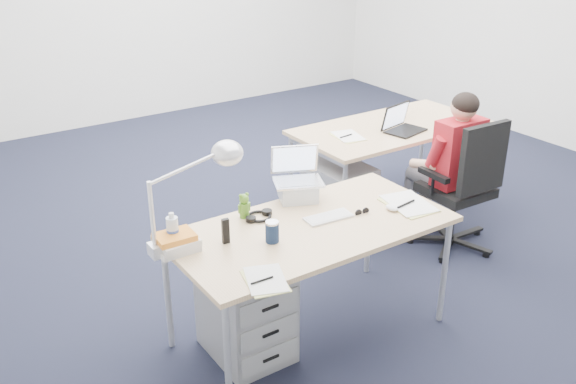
{
  "coord_description": "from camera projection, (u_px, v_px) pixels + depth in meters",
  "views": [
    {
      "loc": [
        -3.06,
        -3.75,
        2.39
      ],
      "look_at": [
        -1.16,
        -0.92,
        0.85
      ],
      "focal_mm": 40.0,
      "sensor_mm": 36.0,
      "label": 1
    }
  ],
  "objects": [
    {
      "name": "desk_far",
      "position": [
        391.0,
        131.0,
        5.24
      ],
      "size": [
        1.6,
        0.8,
        0.73
      ],
      "color": "tan",
      "rests_on": "ground"
    },
    {
      "name": "papers_left",
      "position": [
        265.0,
        281.0,
        3.08
      ],
      "size": [
        0.26,
        0.31,
        0.01
      ],
      "primitive_type": "cube",
      "rotation": [
        0.0,
        0.0,
        -0.32
      ],
      "color": "#D9DB7E",
      "rests_on": "desk_near"
    },
    {
      "name": "sunglasses",
      "position": [
        362.0,
        212.0,
        3.75
      ],
      "size": [
        0.1,
        0.05,
        0.02
      ],
      "primitive_type": null,
      "rotation": [
        0.0,
        0.0,
        -0.08
      ],
      "color": "black",
      "rests_on": "desk_near"
    },
    {
      "name": "dark_laptop",
      "position": [
        407.0,
        118.0,
        5.04
      ],
      "size": [
        0.37,
        0.36,
        0.23
      ],
      "primitive_type": null,
      "rotation": [
        0.0,
        0.0,
        0.21
      ],
      "color": "black",
      "rests_on": "desk_far"
    },
    {
      "name": "computer_mouse",
      "position": [
        392.0,
        208.0,
        3.79
      ],
      "size": [
        0.06,
        0.09,
        0.03
      ],
      "primitive_type": "ellipsoid",
      "rotation": [
        0.0,
        0.0,
        -0.01
      ],
      "color": "white",
      "rests_on": "desk_near"
    },
    {
      "name": "floor",
      "position": [
        341.0,
        215.0,
        5.38
      ],
      "size": [
        7.0,
        7.0,
        0.0
      ],
      "primitive_type": "plane",
      "color": "black",
      "rests_on": "ground"
    },
    {
      "name": "cordless_phone",
      "position": [
        226.0,
        231.0,
        3.4
      ],
      "size": [
        0.04,
        0.03,
        0.14
      ],
      "primitive_type": "cube",
      "rotation": [
        0.0,
        0.0,
        -0.14
      ],
      "color": "black",
      "rests_on": "desk_near"
    },
    {
      "name": "drawer_pedestal_near",
      "position": [
        246.0,
        311.0,
        3.63
      ],
      "size": [
        0.4,
        0.5,
        0.55
      ],
      "primitive_type": "cube",
      "color": "gray",
      "rests_on": "ground"
    },
    {
      "name": "office_chair",
      "position": [
        456.0,
        212.0,
        4.78
      ],
      "size": [
        0.67,
        0.67,
        1.02
      ],
      "rotation": [
        0.0,
        0.0,
        -0.04
      ],
      "color": "black",
      "rests_on": "ground"
    },
    {
      "name": "water_bottle",
      "position": [
        173.0,
        231.0,
        3.34
      ],
      "size": [
        0.07,
        0.07,
        0.2
      ],
      "primitive_type": "cylinder",
      "rotation": [
        0.0,
        0.0,
        -0.07
      ],
      "color": "silver",
      "rests_on": "desk_near"
    },
    {
      "name": "far_papers",
      "position": [
        348.0,
        137.0,
        4.97
      ],
      "size": [
        0.24,
        0.3,
        0.01
      ],
      "primitive_type": "cube",
      "rotation": [
        0.0,
        0.0,
        -0.2
      ],
      "color": "white",
      "rests_on": "desk_far"
    },
    {
      "name": "seated_person",
      "position": [
        444.0,
        166.0,
        4.78
      ],
      "size": [
        0.37,
        0.63,
        1.18
      ],
      "rotation": [
        0.0,
        0.0,
        -0.03
      ],
      "color": "#A71720",
      "rests_on": "ground"
    },
    {
      "name": "far_cup",
      "position": [
        401.0,
        111.0,
        5.42
      ],
      "size": [
        0.09,
        0.09,
        0.1
      ],
      "primitive_type": "cylinder",
      "rotation": [
        0.0,
        0.0,
        -0.43
      ],
      "color": "white",
      "rests_on": "desk_far"
    },
    {
      "name": "headphones",
      "position": [
        259.0,
        216.0,
        3.69
      ],
      "size": [
        0.21,
        0.18,
        0.03
      ],
      "primitive_type": null,
      "rotation": [
        0.0,
        0.0,
        0.2
      ],
      "color": "black",
      "rests_on": "desk_near"
    },
    {
      "name": "desk_lamp",
      "position": [
        182.0,
        199.0,
        3.27
      ],
      "size": [
        0.53,
        0.32,
        0.56
      ],
      "primitive_type": null,
      "rotation": [
        0.0,
        0.0,
        -0.3
      ],
      "color": "silver",
      "rests_on": "desk_near"
    },
    {
      "name": "drawer_pedestal_far",
      "position": [
        339.0,
        198.0,
        5.03
      ],
      "size": [
        0.4,
        0.5,
        0.55
      ],
      "primitive_type": "cube",
      "color": "gray",
      "rests_on": "ground"
    },
    {
      "name": "bear_figurine",
      "position": [
        244.0,
        205.0,
        3.68
      ],
      "size": [
        0.09,
        0.08,
        0.15
      ],
      "primitive_type": null,
      "rotation": [
        0.0,
        0.0,
        -0.21
      ],
      "color": "#37741F",
      "rests_on": "desk_near"
    },
    {
      "name": "can_koozie",
      "position": [
        272.0,
        232.0,
        3.42
      ],
      "size": [
        0.08,
        0.08,
        0.12
      ],
      "primitive_type": "cylinder",
      "rotation": [
        0.0,
        0.0,
        0.13
      ],
      "color": "#142340",
      "rests_on": "desk_near"
    },
    {
      "name": "wireless_keyboard",
      "position": [
        328.0,
        217.0,
        3.69
      ],
      "size": [
        0.29,
        0.14,
        0.01
      ],
      "primitive_type": "cube",
      "rotation": [
        0.0,
        0.0,
        -0.08
      ],
      "color": "white",
      "rests_on": "desk_near"
    },
    {
      "name": "desk_near",
      "position": [
        311.0,
        233.0,
        3.63
      ],
      "size": [
        1.6,
        0.8,
        0.73
      ],
      "color": "tan",
      "rests_on": "ground"
    },
    {
      "name": "silver_laptop",
      "position": [
        298.0,
        176.0,
        3.87
      ],
      "size": [
        0.36,
        0.33,
        0.31
      ],
      "primitive_type": null,
      "rotation": [
        0.0,
        0.0,
        -0.41
      ],
      "color": "silver",
      "rests_on": "desk_near"
    },
    {
      "name": "room",
      "position": [
        349.0,
        4.0,
        4.67
      ],
      "size": [
        6.02,
        7.02,
        2.8
      ],
      "color": "silver",
      "rests_on": "ground"
    },
    {
      "name": "papers_right",
      "position": [
        409.0,
        205.0,
        3.85
      ],
      "size": [
        0.28,
        0.36,
        0.01
      ],
      "primitive_type": "cube",
      "rotation": [
        0.0,
        0.0,
        -0.16
      ],
      "color": "#D9DB7E",
      "rests_on": "desk_near"
    },
    {
      "name": "book_stack",
      "position": [
        176.0,
        242.0,
        3.33
      ],
      "size": [
        0.26,
        0.22,
        0.1
      ],
      "primitive_type": "cube",
      "rotation": [
        0.0,
        0.0,
        -0.34
      ],
      "color": "silver",
      "rests_on": "desk_near"
    }
  ]
}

